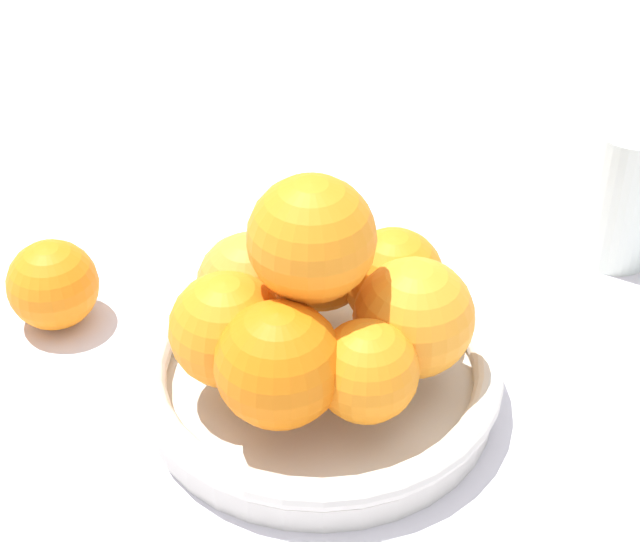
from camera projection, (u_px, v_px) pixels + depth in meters
name	position (u px, v px, depth m)	size (l,w,h in m)	color
ground_plane	(320.00, 398.00, 0.74)	(4.00, 4.00, 0.00)	silver
fruit_bowl	(320.00, 377.00, 0.73)	(0.25, 0.25, 0.04)	silver
orange_pile	(319.00, 301.00, 0.69)	(0.19, 0.19, 0.14)	orange
stray_orange	(53.00, 285.00, 0.79)	(0.07, 0.07, 0.07)	orange
drinking_glass	(623.00, 195.00, 0.84)	(0.06, 0.06, 0.12)	silver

